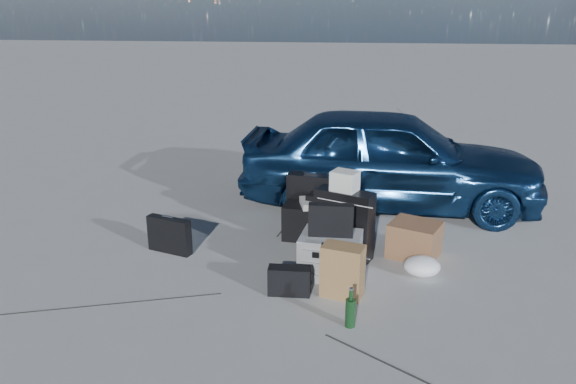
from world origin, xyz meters
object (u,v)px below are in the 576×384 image
at_px(pelican_case, 330,255).
at_px(cardboard_box, 415,239).
at_px(car, 390,158).
at_px(suitcase_right, 344,224).
at_px(suitcase_left, 310,202).
at_px(green_bottle, 351,308).
at_px(briefcase, 169,235).
at_px(duffel_bag, 319,223).

height_order(pelican_case, cardboard_box, pelican_case).
bearing_deg(car, suitcase_right, 163.78).
bearing_deg(suitcase_left, pelican_case, -64.83).
relative_size(suitcase_left, green_bottle, 2.02).
xyz_separation_m(cardboard_box, green_bottle, (-0.59, -1.32, -0.01)).
relative_size(briefcase, suitcase_left, 0.73).
height_order(car, suitcase_left, car).
bearing_deg(suitcase_right, duffel_bag, 146.95).
distance_m(cardboard_box, green_bottle, 1.45).
bearing_deg(pelican_case, cardboard_box, 38.85).
xyz_separation_m(car, suitcase_left, (-0.87, -0.87, -0.28)).
bearing_deg(suitcase_right, suitcase_left, 144.25).
bearing_deg(suitcase_right, cardboard_box, 31.33).
bearing_deg(pelican_case, briefcase, 176.85).
relative_size(pelican_case, cardboard_box, 1.17).
bearing_deg(suitcase_left, briefcase, -140.73).
bearing_deg(briefcase, duffel_bag, 37.16).
height_order(briefcase, suitcase_left, suitcase_left).
distance_m(pelican_case, green_bottle, 0.86).
xyz_separation_m(briefcase, cardboard_box, (2.36, 0.19, -0.01)).
bearing_deg(green_bottle, pelican_case, 102.69).
distance_m(pelican_case, briefcase, 1.60).
bearing_deg(briefcase, car, 54.60).
xyz_separation_m(duffel_bag, cardboard_box, (0.93, -0.29, -0.01)).
xyz_separation_m(suitcase_right, cardboard_box, (0.68, 0.09, -0.16)).
height_order(briefcase, green_bottle, briefcase).
xyz_separation_m(pelican_case, briefcase, (-1.57, 0.29, -0.01)).
relative_size(car, pelican_case, 6.61).
bearing_deg(briefcase, suitcase_right, 21.82).
relative_size(car, cardboard_box, 7.73).
distance_m(car, suitcase_right, 1.59).
height_order(car, suitcase_right, car).
relative_size(duffel_bag, cardboard_box, 1.63).
distance_m(briefcase, suitcase_right, 1.69).
distance_m(suitcase_right, cardboard_box, 0.70).
distance_m(car, green_bottle, 2.79).
height_order(suitcase_right, cardboard_box, suitcase_right).
height_order(duffel_bag, green_bottle, duffel_bag).
distance_m(suitcase_left, green_bottle, 1.91).
relative_size(suitcase_left, cardboard_box, 1.39).
relative_size(car, green_bottle, 11.19).
height_order(suitcase_left, suitcase_right, suitcase_right).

